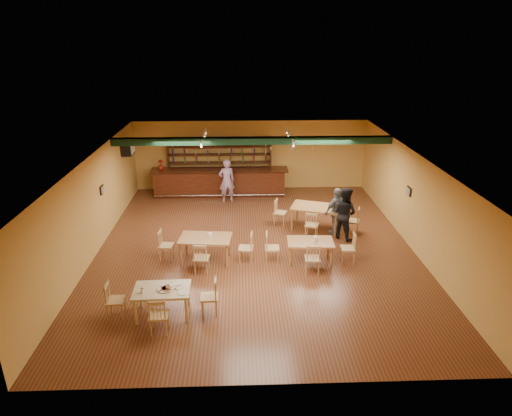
{
  "coord_description": "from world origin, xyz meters",
  "views": [
    {
      "loc": [
        -0.46,
        -12.89,
        6.45
      ],
      "look_at": [
        0.03,
        0.6,
        1.15
      ],
      "focal_mm": 31.31,
      "sensor_mm": 36.0,
      "label": 1
    }
  ],
  "objects_px": {
    "dining_table_c": "(206,249)",
    "near_table": "(163,302)",
    "bar_counter": "(220,182)",
    "dining_table_d": "(310,251)",
    "patron_bar": "(227,181)",
    "patron_right_a": "(344,213)",
    "dining_table_b": "(316,218)"
  },
  "relations": [
    {
      "from": "dining_table_c",
      "to": "patron_bar",
      "type": "height_order",
      "value": "patron_bar"
    },
    {
      "from": "bar_counter",
      "to": "near_table",
      "type": "distance_m",
      "value": 8.77
    },
    {
      "from": "bar_counter",
      "to": "dining_table_c",
      "type": "bearing_deg",
      "value": -91.83
    },
    {
      "from": "dining_table_b",
      "to": "patron_right_a",
      "type": "height_order",
      "value": "patron_right_a"
    },
    {
      "from": "bar_counter",
      "to": "patron_bar",
      "type": "relative_size",
      "value": 3.23
    },
    {
      "from": "dining_table_c",
      "to": "near_table",
      "type": "bearing_deg",
      "value": -101.05
    },
    {
      "from": "patron_bar",
      "to": "patron_right_a",
      "type": "bearing_deg",
      "value": 122.77
    },
    {
      "from": "dining_table_b",
      "to": "patron_bar",
      "type": "distance_m",
      "value": 4.3
    },
    {
      "from": "dining_table_b",
      "to": "dining_table_c",
      "type": "xyz_separation_m",
      "value": [
        -3.7,
        -2.24,
        -0.03
      ]
    },
    {
      "from": "dining_table_b",
      "to": "dining_table_d",
      "type": "distance_m",
      "value": 2.51
    },
    {
      "from": "near_table",
      "to": "bar_counter",
      "type": "bearing_deg",
      "value": 81.37
    },
    {
      "from": "patron_bar",
      "to": "bar_counter",
      "type": "bearing_deg",
      "value": -83.1
    },
    {
      "from": "bar_counter",
      "to": "dining_table_b",
      "type": "relative_size",
      "value": 3.45
    },
    {
      "from": "dining_table_b",
      "to": "patron_bar",
      "type": "height_order",
      "value": "patron_bar"
    },
    {
      "from": "dining_table_b",
      "to": "patron_bar",
      "type": "relative_size",
      "value": 0.94
    },
    {
      "from": "bar_counter",
      "to": "patron_right_a",
      "type": "distance_m",
      "value": 6.22
    },
    {
      "from": "dining_table_c",
      "to": "patron_bar",
      "type": "distance_m",
      "value": 5.14
    },
    {
      "from": "near_table",
      "to": "patron_right_a",
      "type": "bearing_deg",
      "value": 36.53
    },
    {
      "from": "dining_table_d",
      "to": "dining_table_b",
      "type": "bearing_deg",
      "value": 79.73
    },
    {
      "from": "dining_table_b",
      "to": "near_table",
      "type": "relative_size",
      "value": 1.24
    },
    {
      "from": "patron_right_a",
      "to": "bar_counter",
      "type": "bearing_deg",
      "value": -1.06
    },
    {
      "from": "dining_table_c",
      "to": "dining_table_d",
      "type": "height_order",
      "value": "dining_table_c"
    },
    {
      "from": "bar_counter",
      "to": "dining_table_d",
      "type": "distance_m",
      "value": 6.79
    },
    {
      "from": "bar_counter",
      "to": "patron_bar",
      "type": "height_order",
      "value": "patron_bar"
    },
    {
      "from": "dining_table_c",
      "to": "near_table",
      "type": "height_order",
      "value": "dining_table_c"
    },
    {
      "from": "patron_bar",
      "to": "patron_right_a",
      "type": "relative_size",
      "value": 1.0
    },
    {
      "from": "bar_counter",
      "to": "dining_table_d",
      "type": "relative_size",
      "value": 4.2
    },
    {
      "from": "dining_table_c",
      "to": "dining_table_d",
      "type": "xyz_separation_m",
      "value": [
        3.13,
        -0.2,
        -0.04
      ]
    },
    {
      "from": "dining_table_c",
      "to": "dining_table_d",
      "type": "bearing_deg",
      "value": 2.29
    },
    {
      "from": "bar_counter",
      "to": "patron_bar",
      "type": "distance_m",
      "value": 0.94
    },
    {
      "from": "near_table",
      "to": "patron_bar",
      "type": "xyz_separation_m",
      "value": [
        1.37,
        7.88,
        0.53
      ]
    },
    {
      "from": "dining_table_d",
      "to": "patron_bar",
      "type": "distance_m",
      "value": 5.93
    }
  ]
}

